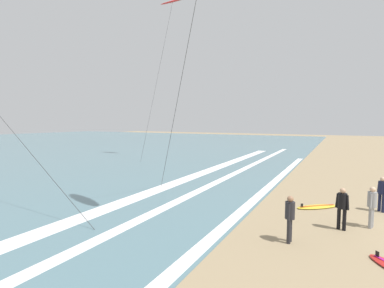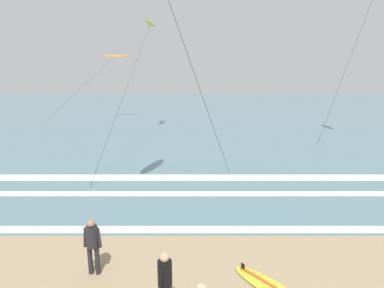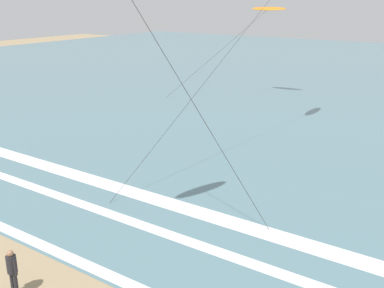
% 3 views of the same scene
% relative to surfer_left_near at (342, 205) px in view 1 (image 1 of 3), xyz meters
% --- Properties ---
extents(wave_foam_shoreline, '(42.06, 0.51, 0.01)m').
position_rel_surfer_left_near_xyz_m(wave_foam_shoreline, '(-0.39, 3.99, -0.94)').
color(wave_foam_shoreline, white).
rests_on(wave_foam_shoreline, ocean_surface).
extents(wave_foam_mid_break, '(57.10, 0.59, 0.01)m').
position_rel_surfer_left_near_xyz_m(wave_foam_mid_break, '(2.03, 7.38, -0.94)').
color(wave_foam_mid_break, white).
rests_on(wave_foam_mid_break, ocean_surface).
extents(wave_foam_outer_break, '(54.65, 1.04, 0.01)m').
position_rel_surfer_left_near_xyz_m(wave_foam_outer_break, '(-0.51, 9.70, -0.94)').
color(wave_foam_outer_break, white).
rests_on(wave_foam_outer_break, ocean_surface).
extents(surfer_left_near, '(0.32, 0.50, 1.60)m').
position_rel_surfer_left_near_xyz_m(surfer_left_near, '(0.00, 0.00, 0.00)').
color(surfer_left_near, black).
rests_on(surfer_left_near, ground).
extents(surfer_right_near, '(0.51, 0.32, 1.60)m').
position_rel_surfer_left_near_xyz_m(surfer_right_near, '(-2.09, 1.55, 0.00)').
color(surfer_right_near, '#232328').
rests_on(surfer_right_near, ground).
extents(surfer_mid_group, '(0.45, 0.39, 1.60)m').
position_rel_surfer_left_near_xyz_m(surfer_mid_group, '(3.23, -1.59, 0.00)').
color(surfer_mid_group, '#141938').
rests_on(surfer_mid_group, ground).
extents(surfer_left_far, '(0.51, 0.32, 1.60)m').
position_rel_surfer_left_near_xyz_m(surfer_left_far, '(0.76, -1.01, 0.00)').
color(surfer_left_far, gray).
rests_on(surfer_left_far, ground).
extents(surfboard_left_pile, '(1.83, 1.98, 0.25)m').
position_rel_surfer_left_near_xyz_m(surfboard_left_pile, '(2.54, 1.01, -0.91)').
color(surfboard_left_pile, yellow).
rests_on(surfboard_left_pile, ground).
extents(kite_red_high_left, '(4.65, 3.22, 17.18)m').
position_rel_surfer_left_near_xyz_m(kite_red_high_left, '(14.85, 16.71, 15.87)').
color(kite_red_high_left, red).
rests_on(kite_red_high_left, ground).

